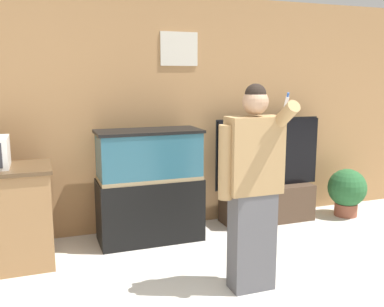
{
  "coord_description": "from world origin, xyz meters",
  "views": [
    {
      "loc": [
        -1.15,
        -1.87,
        1.72
      ],
      "look_at": [
        0.11,
        1.62,
        1.05
      ],
      "focal_mm": 40.0,
      "sensor_mm": 36.0,
      "label": 1
    }
  ],
  "objects_px": {
    "aquarium_on_stand": "(149,186)",
    "potted_plant": "(347,190)",
    "tv_on_stand": "(267,191)",
    "person_standing": "(252,186)"
  },
  "relations": [
    {
      "from": "aquarium_on_stand",
      "to": "tv_on_stand",
      "type": "xyz_separation_m",
      "value": [
        1.48,
        0.11,
        -0.23
      ]
    },
    {
      "from": "tv_on_stand",
      "to": "potted_plant",
      "type": "relative_size",
      "value": 2.25
    },
    {
      "from": "tv_on_stand",
      "to": "person_standing",
      "type": "relative_size",
      "value": 0.8
    },
    {
      "from": "tv_on_stand",
      "to": "potted_plant",
      "type": "height_order",
      "value": "tv_on_stand"
    },
    {
      "from": "aquarium_on_stand",
      "to": "potted_plant",
      "type": "xyz_separation_m",
      "value": [
        2.51,
        -0.05,
        -0.26
      ]
    },
    {
      "from": "potted_plant",
      "to": "aquarium_on_stand",
      "type": "bearing_deg",
      "value": 178.79
    },
    {
      "from": "tv_on_stand",
      "to": "aquarium_on_stand",
      "type": "bearing_deg",
      "value": -175.69
    },
    {
      "from": "person_standing",
      "to": "aquarium_on_stand",
      "type": "bearing_deg",
      "value": 110.83
    },
    {
      "from": "tv_on_stand",
      "to": "potted_plant",
      "type": "distance_m",
      "value": 1.05
    },
    {
      "from": "aquarium_on_stand",
      "to": "potted_plant",
      "type": "height_order",
      "value": "aquarium_on_stand"
    }
  ]
}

